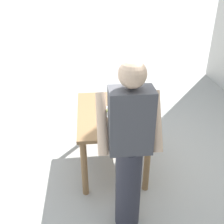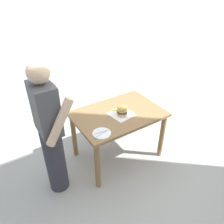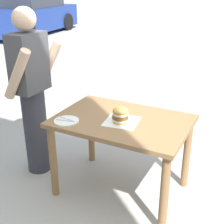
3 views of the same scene
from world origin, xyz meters
name	(u,v)px [view 3 (image 3 of 3)]	position (x,y,z in m)	size (l,w,h in m)	color
ground_plane	(121,189)	(0.00, 0.00, 0.00)	(80.00, 80.00, 0.00)	#ADAAA3
patio_table	(122,131)	(0.00, 0.00, 0.64)	(0.81, 1.18, 0.76)	olive
serving_paper	(122,121)	(-0.05, -0.02, 0.76)	(0.29, 0.29, 0.00)	white
sandwich	(120,115)	(-0.07, -0.02, 0.83)	(0.15, 0.15, 0.18)	gold
pickle_spear	(124,115)	(0.06, 0.01, 0.78)	(0.02, 0.02, 0.08)	#8EA83D
side_plate_with_forks	(66,121)	(-0.27, 0.41, 0.77)	(0.22, 0.22, 0.02)	white
diner_across_table	(32,92)	(-0.07, 0.95, 0.88)	(0.55, 0.35, 1.69)	#33333D
parked_car_near_curb	(30,14)	(6.99, 7.02, 0.72)	(4.33, 2.11, 1.60)	navy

